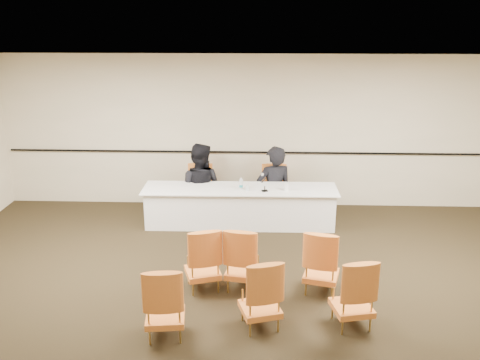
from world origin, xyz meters
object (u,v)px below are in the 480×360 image
Objects in this scene: panelist_main at (274,195)px; drinking_glass at (248,188)px; aud_chair_back_left at (165,301)px; microphone at (265,183)px; panelist_main_chair at (274,191)px; coffee_cup at (286,187)px; aud_chair_back_mid at (260,293)px; aud_chair_front_mid at (243,258)px; panelist_second at (200,190)px; panelist_second_chair at (200,190)px; water_bottle at (241,184)px; aud_chair_back_right at (353,291)px; aud_chair_front_right at (322,261)px; aud_chair_front_left at (203,258)px; panel_table at (240,206)px.

panelist_main is 19.24× the size of drinking_glass.
microphone is at bearing 63.85° from aud_chair_back_left.
microphone is (-0.19, -0.69, 0.38)m from panelist_main_chair.
aud_chair_back_mid reaches higher than coffee_cup.
aud_chair_front_mid is (-0.50, -2.89, 0.08)m from panelist_main.
panelist_second is at bearing -16.61° from panelist_main.
panelist_main is 2.03× the size of panelist_main_chair.
aud_chair_front_mid is (0.93, -2.88, 0.00)m from panelist_second_chair.
panelist_second_chair and aud_chair_back_left have the same top height.
water_bottle is (0.82, -0.57, 0.32)m from panelist_second.
panelist_main is at bearing 64.61° from aud_chair_back_left.
panelist_second_chair is 4.42m from aud_chair_back_right.
microphone is 0.32× the size of aud_chair_front_mid.
panelist_main_chair is 1.43m from panelist_second.
panelist_second is 8.72× the size of water_bottle.
aud_chair_back_left and aud_chair_back_right have the same top height.
aud_chair_back_right reaches higher than coffee_cup.
panelist_main_chair is 0.81m from microphone.
coffee_cup is at bearing -21.59° from panelist_second_chair.
aud_chair_front_right is (0.40, -2.31, -0.30)m from coffee_cup.
panelist_second reaches higher than aud_chair_front_right.
coffee_cup reaches higher than drinking_glass.
aud_chair_front_right is at bearing -55.88° from panelist_second_chair.
panelist_second_chair is 1.77m from coffee_cup.
panelist_main_chair and aud_chair_back_right have the same top height.
water_bottle is at bearing 147.99° from microphone.
panelist_main is 0.94m from water_bottle.
aud_chair_back_right is at bearing 86.07° from panelist_main.
aud_chair_front_mid and aud_chair_back_mid have the same top height.
coffee_cup is 0.15× the size of aud_chair_front_right.
microphone reaches higher than aud_chair_back_mid.
coffee_cup is 2.36m from aud_chair_front_right.
coffee_cup is 2.62m from aud_chair_front_left.
aud_chair_back_left and aud_chair_back_mid have the same top height.
panel_table is 2.36m from aud_chair_front_mid.
coffee_cup is (1.63, -0.63, 0.29)m from panelist_second.
panelist_second_chair is 4.52× the size of water_bottle.
water_bottle is 2.10× the size of drinking_glass.
aud_chair_front_left and aud_chair_back_left have the same top height.
panel_table is 3.34m from aud_chair_back_mid.
panelist_second is at bearing 109.23° from aud_chair_back_right.
aud_chair_back_mid is at bearing -84.02° from panel_table.
microphone is at bearing -172.10° from coffee_cup.
panelist_main is at bearing 53.20° from drinking_glass.
aud_chair_back_left is (0.03, -4.08, 0.00)m from panelist_second_chair.
aud_chair_front_mid is at bearing -100.29° from panelist_main_chair.
panelist_second_chair is at bearing 109.23° from aud_chair_back_right.
panelist_main_chair is (0.63, 0.54, 0.12)m from panel_table.
panelist_main reaches higher than aud_chair_back_left.
water_bottle is 0.81m from coffee_cup.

